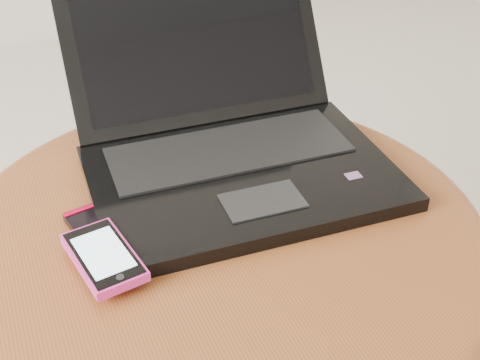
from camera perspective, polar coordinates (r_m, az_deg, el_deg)
name	(u,v)px	position (r m, az deg, el deg)	size (l,w,h in m)	color
table	(221,289)	(0.89, -1.66, -9.52)	(0.67, 0.67, 0.53)	#582718
laptop	(228,135)	(0.90, -1.07, 3.96)	(0.41, 0.43, 0.23)	black
phone_black	(109,235)	(0.80, -11.40, -4.71)	(0.09, 0.14, 0.01)	black
phone_pink	(104,257)	(0.75, -11.84, -6.59)	(0.08, 0.12, 0.01)	#E63296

